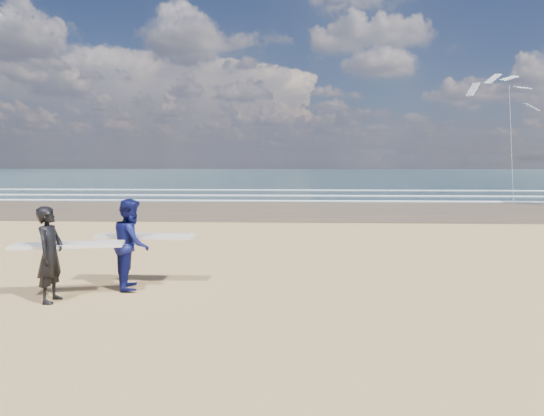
{
  "coord_description": "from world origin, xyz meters",
  "views": [
    {
      "loc": [
        4.78,
        -9.45,
        2.86
      ],
      "look_at": [
        4.06,
        6.0,
        1.27
      ],
      "focal_mm": 32.0,
      "sensor_mm": 36.0,
      "label": 1
    }
  ],
  "objects": [
    {
      "name": "foam_breakers",
      "position": [
        20.0,
        28.1,
        0.05
      ],
      "size": [
        220.0,
        11.7,
        0.05
      ],
      "color": "white",
      "rests_on": "ground"
    },
    {
      "name": "surfer_far",
      "position": [
        1.22,
        0.92,
        1.0
      ],
      "size": [
        2.21,
        1.19,
        1.99
      ],
      "color": "#0D114D",
      "rests_on": "ground"
    },
    {
      "name": "kite_1",
      "position": [
        20.42,
        26.84,
        5.39
      ],
      "size": [
        5.43,
        4.7,
        9.93
      ],
      "color": "slate",
      "rests_on": "ground"
    },
    {
      "name": "surfer_near",
      "position": [
        -0.04,
        -0.16,
        0.98
      ],
      "size": [
        2.26,
        1.19,
        1.92
      ],
      "color": "black",
      "rests_on": "ground"
    },
    {
      "name": "ocean",
      "position": [
        20.0,
        72.0,
        0.01
      ],
      "size": [
        220.0,
        100.0,
        0.02
      ],
      "primitive_type": "cube",
      "color": "#1B343B",
      "rests_on": "ground"
    }
  ]
}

